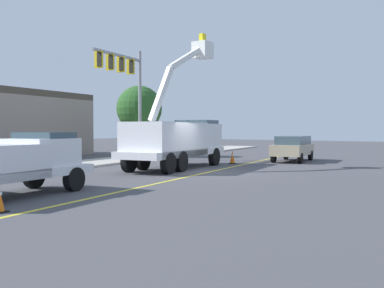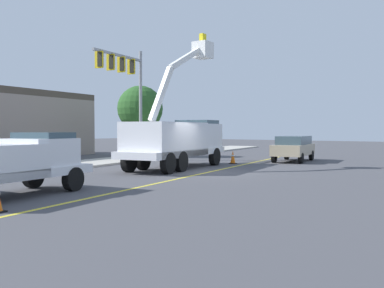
# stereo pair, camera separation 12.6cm
# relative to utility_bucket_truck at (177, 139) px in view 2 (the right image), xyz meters

# --- Properties ---
(ground) EXTENTS (120.00, 120.00, 0.00)m
(ground) POSITION_rel_utility_bucket_truck_xyz_m (-1.00, -2.64, -1.62)
(ground) COLOR #47474C
(sidewalk_far_side) EXTENTS (59.84, 12.81, 0.12)m
(sidewalk_far_side) POSITION_rel_utility_bucket_truck_xyz_m (-2.34, 5.93, -1.56)
(sidewalk_far_side) COLOR #B2ADA3
(sidewalk_far_side) RESTS_ON ground
(lane_centre_stripe) EXTENTS (49.43, 7.87, 0.01)m
(lane_centre_stripe) POSITION_rel_utility_bucket_truck_xyz_m (-1.00, -2.64, -1.62)
(lane_centre_stripe) COLOR yellow
(lane_centre_stripe) RESTS_ON ground
(utility_bucket_truck) EXTENTS (8.49, 3.73, 7.44)m
(utility_bucket_truck) POSITION_rel_utility_bucket_truck_xyz_m (0.00, 0.00, 0.00)
(utility_bucket_truck) COLOR white
(utility_bucket_truck) RESTS_ON ground
(service_pickup_truck) EXTENTS (5.86, 2.94, 2.06)m
(service_pickup_truck) POSITION_rel_utility_bucket_truck_xyz_m (-11.24, -1.73, -0.50)
(service_pickup_truck) COLOR white
(service_pickup_truck) RESTS_ON ground
(passing_minivan) EXTENTS (5.04, 2.62, 1.69)m
(passing_minivan) POSITION_rel_utility_bucket_truck_xyz_m (8.58, -3.27, -0.65)
(passing_minivan) COLOR tan
(passing_minivan) RESTS_ON ground
(traffic_cone_mid_front) EXTENTS (0.40, 0.40, 0.83)m
(traffic_cone_mid_front) POSITION_rel_utility_bucket_truck_xyz_m (4.53, -0.94, -1.21)
(traffic_cone_mid_front) COLOR black
(traffic_cone_mid_front) RESTS_ON ground
(traffic_signal_mast) EXTENTS (5.17, 1.10, 7.50)m
(traffic_signal_mast) POSITION_rel_utility_bucket_truck_xyz_m (1.89, 5.56, 3.81)
(traffic_signal_mast) COLOR gray
(traffic_signal_mast) RESTS_ON ground
(street_tree_right) EXTENTS (3.53, 3.53, 5.51)m
(street_tree_right) POSITION_rel_utility_bucket_truck_xyz_m (6.45, 8.41, 2.11)
(street_tree_right) COLOR brown
(street_tree_right) RESTS_ON ground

